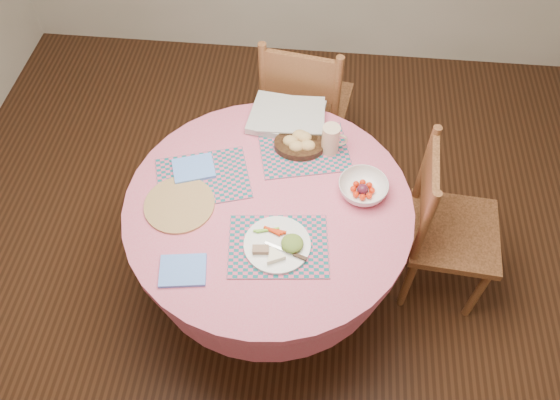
{
  "coord_description": "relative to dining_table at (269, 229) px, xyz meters",
  "views": [
    {
      "loc": [
        0.19,
        -1.36,
        2.62
      ],
      "look_at": [
        0.05,
        0.0,
        0.78
      ],
      "focal_mm": 35.0,
      "sensor_mm": 36.0,
      "label": 1
    }
  ],
  "objects": [
    {
      "name": "placemat_back",
      "position": [
        0.13,
        0.31,
        0.2
      ],
      "size": [
        0.46,
        0.39,
        0.01
      ],
      "primitive_type": "cube",
      "rotation": [
        0.0,
        0.0,
        0.24
      ],
      "color": "#115C62",
      "rests_on": "dining_table"
    },
    {
      "name": "placemat_left",
      "position": [
        -0.3,
        0.1,
        0.2
      ],
      "size": [
        0.47,
        0.41,
        0.01
      ],
      "primitive_type": "cube",
      "rotation": [
        0.0,
        0.0,
        0.3
      ],
      "color": "#115C62",
      "rests_on": "dining_table"
    },
    {
      "name": "chair_back",
      "position": [
        0.1,
        0.86,
        -0.04
      ],
      "size": [
        0.53,
        0.51,
        1.0
      ],
      "rotation": [
        0.0,
        0.0,
        2.98
      ],
      "color": "brown",
      "rests_on": "ground"
    },
    {
      "name": "room_envelope",
      "position": [
        0.0,
        0.0,
        1.16
      ],
      "size": [
        4.01,
        4.01,
        2.71
      ],
      "color": "silver",
      "rests_on": "ground"
    },
    {
      "name": "newspaper_stack",
      "position": [
        0.03,
        0.5,
        0.22
      ],
      "size": [
        0.37,
        0.31,
        0.04
      ],
      "rotation": [
        0.0,
        0.0,
        -0.12
      ],
      "color": "silver",
      "rests_on": "dining_table"
    },
    {
      "name": "fruit_bowl",
      "position": [
        0.4,
        0.1,
        0.23
      ],
      "size": [
        0.22,
        0.22,
        0.07
      ],
      "rotation": [
        0.0,
        0.0,
        0.03
      ],
      "color": "white",
      "rests_on": "dining_table"
    },
    {
      "name": "placemat_front",
      "position": [
        0.06,
        -0.21,
        0.2
      ],
      "size": [
        0.43,
        0.34,
        0.01
      ],
      "primitive_type": "cube",
      "rotation": [
        0.0,
        0.0,
        0.1
      ],
      "color": "#115C62",
      "rests_on": "dining_table"
    },
    {
      "name": "bread_bowl",
      "position": [
        0.11,
        0.33,
        0.23
      ],
      "size": [
        0.23,
        0.23,
        0.08
      ],
      "color": "black",
      "rests_on": "placemat_back"
    },
    {
      "name": "wicker_trivet",
      "position": [
        -0.37,
        -0.05,
        0.2
      ],
      "size": [
        0.3,
        0.3,
        0.01
      ],
      "primitive_type": "cylinder",
      "color": "brown",
      "rests_on": "dining_table"
    },
    {
      "name": "napkin_near",
      "position": [
        -0.29,
        -0.36,
        0.2
      ],
      "size": [
        0.2,
        0.16,
        0.01
      ],
      "primitive_type": "cube",
      "rotation": [
        0.0,
        0.0,
        0.15
      ],
      "color": "#6194FB",
      "rests_on": "dining_table"
    },
    {
      "name": "ground",
      "position": [
        0.0,
        0.0,
        -0.56
      ],
      "size": [
        4.0,
        4.0,
        0.0
      ],
      "primitive_type": "plane",
      "color": "#331C0F",
      "rests_on": "ground"
    },
    {
      "name": "dinner_plate",
      "position": [
        0.07,
        -0.22,
        0.22
      ],
      "size": [
        0.27,
        0.27,
        0.05
      ],
      "rotation": [
        0.0,
        0.0,
        0.1
      ],
      "color": "white",
      "rests_on": "placemat_front"
    },
    {
      "name": "napkin_far",
      "position": [
        -0.35,
        0.15,
        0.21
      ],
      "size": [
        0.22,
        0.19,
        0.01
      ],
      "primitive_type": "cube",
      "rotation": [
        0.0,
        0.0,
        0.34
      ],
      "color": "#6194FB",
      "rests_on": "placemat_left"
    },
    {
      "name": "dining_table",
      "position": [
        0.0,
        0.0,
        0.0
      ],
      "size": [
        1.24,
        1.24,
        0.75
      ],
      "color": "#D96580",
      "rests_on": "ground"
    },
    {
      "name": "latte_mug",
      "position": [
        0.25,
        0.32,
        0.27
      ],
      "size": [
        0.12,
        0.08,
        0.15
      ],
      "color": "beige",
      "rests_on": "placemat_back"
    },
    {
      "name": "chair_right",
      "position": [
        0.81,
        0.14,
        -0.06
      ],
      "size": [
        0.45,
        0.47,
        0.94
      ],
      "rotation": [
        0.0,
        0.0,
        1.5
      ],
      "color": "brown",
      "rests_on": "ground"
    }
  ]
}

